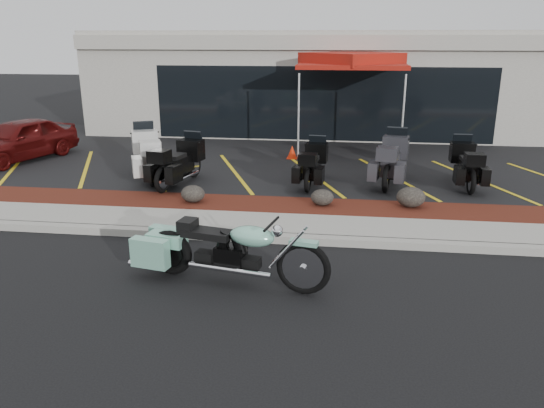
# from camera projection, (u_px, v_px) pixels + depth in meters

# --- Properties ---
(ground) EXTENTS (90.00, 90.00, 0.00)m
(ground) POSITION_uv_depth(u_px,v_px,m) (296.00, 262.00, 9.36)
(ground) COLOR black
(ground) RESTS_ON ground
(curb) EXTENTS (24.00, 0.25, 0.15)m
(curb) POSITION_uv_depth(u_px,v_px,m) (300.00, 239.00, 10.18)
(curb) COLOR gray
(curb) RESTS_ON ground
(sidewalk) EXTENTS (24.00, 1.20, 0.15)m
(sidewalk) POSITION_uv_depth(u_px,v_px,m) (302.00, 227.00, 10.85)
(sidewalk) COLOR gray
(sidewalk) RESTS_ON ground
(mulch_bed) EXTENTS (24.00, 1.20, 0.16)m
(mulch_bed) POSITION_uv_depth(u_px,v_px,m) (306.00, 209.00, 11.98)
(mulch_bed) COLOR #35160C
(mulch_bed) RESTS_ON ground
(upper_lot) EXTENTS (26.00, 9.60, 0.15)m
(upper_lot) POSITION_uv_depth(u_px,v_px,m) (317.00, 157.00, 17.09)
(upper_lot) COLOR black
(upper_lot) RESTS_ON ground
(dealership_building) EXTENTS (18.00, 8.16, 4.00)m
(dealership_building) POSITION_uv_depth(u_px,v_px,m) (326.00, 81.00, 22.43)
(dealership_building) COLOR gray
(dealership_building) RESTS_ON ground
(boulder_left) EXTENTS (0.55, 0.46, 0.39)m
(boulder_left) POSITION_uv_depth(u_px,v_px,m) (193.00, 194.00, 12.13)
(boulder_left) COLOR black
(boulder_left) RESTS_ON mulch_bed
(boulder_mid) EXTENTS (0.51, 0.43, 0.36)m
(boulder_mid) POSITION_uv_depth(u_px,v_px,m) (322.00, 197.00, 11.91)
(boulder_mid) COLOR black
(boulder_mid) RESTS_ON mulch_bed
(boulder_right) EXTENTS (0.64, 0.53, 0.45)m
(boulder_right) POSITION_uv_depth(u_px,v_px,m) (411.00, 197.00, 11.78)
(boulder_right) COLOR black
(boulder_right) RESTS_ON mulch_bed
(hero_cruiser) EXTENTS (3.33, 1.44, 1.14)m
(hero_cruiser) POSITION_uv_depth(u_px,v_px,m) (304.00, 260.00, 8.00)
(hero_cruiser) COLOR #7CC0A6
(hero_cruiser) RESTS_ON ground
(touring_white) EXTENTS (1.87, 2.60, 1.41)m
(touring_white) POSITION_uv_depth(u_px,v_px,m) (145.00, 146.00, 14.84)
(touring_white) COLOR silver
(touring_white) RESTS_ON upper_lot
(touring_black_front) EXTENTS (1.31, 2.32, 1.27)m
(touring_black_front) POSITION_uv_depth(u_px,v_px,m) (193.00, 154.00, 14.17)
(touring_black_front) COLOR black
(touring_black_front) RESTS_ON upper_lot
(touring_black_mid) EXTENTS (0.97, 2.07, 1.17)m
(touring_black_mid) POSITION_uv_depth(u_px,v_px,m) (317.00, 157.00, 14.13)
(touring_black_mid) COLOR black
(touring_black_mid) RESTS_ON upper_lot
(touring_grey) EXTENTS (1.36, 2.46, 1.35)m
(touring_grey) POSITION_uv_depth(u_px,v_px,m) (396.00, 152.00, 14.28)
(touring_grey) COLOR #303035
(touring_grey) RESTS_ON upper_lot
(touring_black_rear) EXTENTS (0.84, 2.11, 1.22)m
(touring_black_rear) POSITION_uv_depth(u_px,v_px,m) (461.00, 156.00, 14.03)
(touring_black_rear) COLOR black
(touring_black_rear) RESTS_ON upper_lot
(parked_car) EXTENTS (2.57, 4.02, 1.27)m
(parked_car) POSITION_uv_depth(u_px,v_px,m) (19.00, 140.00, 16.18)
(parked_car) COLOR #490B0A
(parked_car) RESTS_ON upper_lot
(traffic_cone) EXTENTS (0.35, 0.35, 0.41)m
(traffic_cone) POSITION_uv_depth(u_px,v_px,m) (292.00, 152.00, 16.53)
(traffic_cone) COLOR red
(traffic_cone) RESTS_ON upper_lot
(popup_canopy) EXTENTS (3.92, 3.92, 3.15)m
(popup_canopy) POSITION_uv_depth(u_px,v_px,m) (352.00, 62.00, 17.16)
(popup_canopy) COLOR silver
(popup_canopy) RESTS_ON upper_lot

